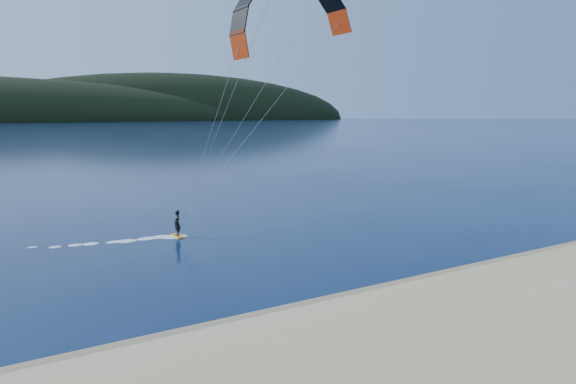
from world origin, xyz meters
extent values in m
plane|color=#071538|center=(0.00, 0.00, 0.00)|extent=(1800.00, 1800.00, 0.00)
cube|color=#927C55|center=(0.00, 4.50, 0.05)|extent=(220.00, 2.50, 0.10)
ellipsoid|color=black|center=(260.00, 760.00, 0.00)|extent=(600.00, 240.00, 140.00)
cube|color=orange|center=(1.89, 22.79, 0.06)|extent=(0.56, 1.62, 0.09)
imported|color=black|center=(1.89, 22.79, 1.08)|extent=(0.49, 0.73, 1.98)
cylinder|color=gray|center=(5.55, 19.72, 8.11)|extent=(0.02, 0.02, 15.88)
camera|label=1|loc=(-11.15, -15.38, 9.49)|focal=32.34mm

